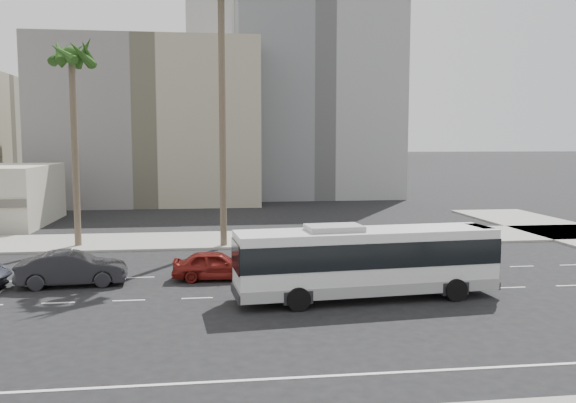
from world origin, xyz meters
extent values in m
plane|color=black|center=(0.00, 0.00, 0.00)|extent=(700.00, 700.00, 0.00)
cube|color=gray|center=(0.00, 15.50, 0.07)|extent=(120.00, 7.00, 0.15)
cube|color=gray|center=(-12.00, 45.00, 9.00)|extent=(24.00, 18.00, 18.00)
cube|color=gray|center=(8.00, 52.00, 13.00)|extent=(20.00, 20.00, 26.00)
cube|color=beige|center=(-2.00, 250.00, 22.00)|extent=(42.00, 42.00, 44.00)
cube|color=beige|center=(-2.00, 250.00, 60.00)|extent=(26.00, 26.00, 32.00)
cube|color=slate|center=(45.00, 230.00, 35.00)|extent=(26.00, 26.00, 70.00)
cube|color=slate|center=(70.00, 260.00, 30.00)|extent=(22.00, 22.00, 60.00)
cube|color=silver|center=(1.52, -0.98, 1.81)|extent=(11.86, 3.59, 2.62)
cube|color=black|center=(1.52, -0.98, 2.16)|extent=(11.92, 3.66, 1.11)
cube|color=gray|center=(1.52, -0.98, 0.65)|extent=(11.88, 3.64, 0.50)
cube|color=gray|center=(0.01, -0.98, 3.22)|extent=(2.55, 1.82, 0.30)
cube|color=#262628|center=(7.05, -0.98, 2.97)|extent=(0.76, 1.86, 0.30)
cylinder|color=black|center=(5.24, -2.27, 0.50)|extent=(1.01, 0.30, 1.01)
cylinder|color=black|center=(5.24, 0.31, 0.50)|extent=(1.01, 0.30, 1.01)
cylinder|color=black|center=(-1.91, -2.27, 0.50)|extent=(1.01, 0.30, 1.01)
cylinder|color=black|center=(-1.91, 0.31, 0.50)|extent=(1.01, 0.30, 1.01)
imported|color=maroon|center=(-5.14, 3.60, 0.74)|extent=(1.95, 4.43, 1.49)
imported|color=black|center=(-12.09, 3.24, 0.85)|extent=(2.24, 5.27, 1.69)
cylinder|color=brown|center=(-4.52, 12.80, 8.55)|extent=(0.47, 0.47, 17.11)
cylinder|color=brown|center=(-14.11, 14.01, 6.18)|extent=(0.39, 0.39, 12.35)
camera|label=1|loc=(-5.33, -26.43, 7.05)|focal=37.09mm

